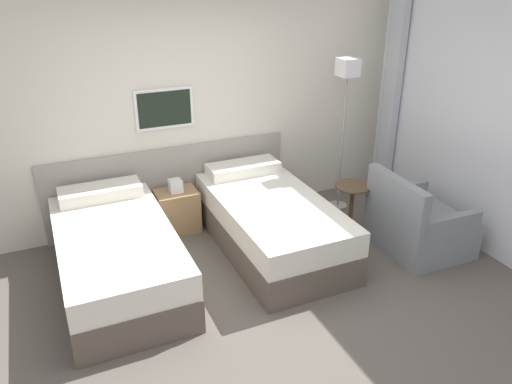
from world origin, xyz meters
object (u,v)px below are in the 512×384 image
at_px(bed_near_door, 117,256).
at_px(nightstand, 177,210).
at_px(side_table, 352,201).
at_px(bed_near_window, 271,223).
at_px(armchair, 417,226).
at_px(floor_lamp, 346,88).

bearing_deg(bed_near_door, nightstand, 43.96).
relative_size(bed_near_door, side_table, 3.40).
relative_size(bed_near_window, nightstand, 3.20).
bearing_deg(armchair, bed_near_door, 79.58).
bearing_deg(nightstand, side_table, -25.87).
height_order(floor_lamp, side_table, floor_lamp).
bearing_deg(floor_lamp, side_table, -111.64).
relative_size(bed_near_window, armchair, 2.18).
distance_m(floor_lamp, armchair, 1.75).
distance_m(bed_near_door, bed_near_window, 1.61).
bearing_deg(armchair, bed_near_window, 66.95).
relative_size(floor_lamp, armchair, 2.00).
distance_m(nightstand, floor_lamp, 2.39).
bearing_deg(armchair, floor_lamp, 11.28).
distance_m(floor_lamp, side_table, 1.30).
bearing_deg(bed_near_window, armchair, -24.85).
bearing_deg(floor_lamp, nightstand, 173.77).
distance_m(nightstand, armchair, 2.65).
xyz_separation_m(bed_near_door, bed_near_window, (1.61, 0.00, 0.00)).
relative_size(nightstand, side_table, 1.06).
bearing_deg(armchair, side_table, 40.10).
xyz_separation_m(nightstand, floor_lamp, (2.02, -0.22, 1.25)).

